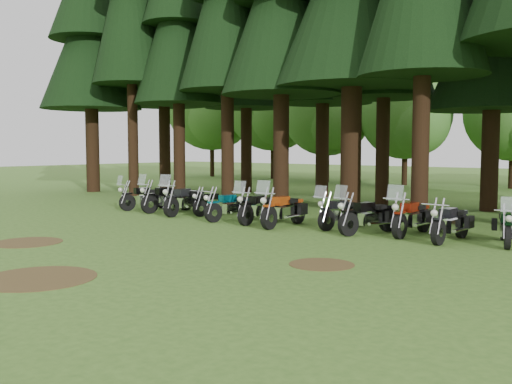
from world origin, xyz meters
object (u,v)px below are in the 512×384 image
motorcycle_8 (369,217)px  motorcycle_10 (451,224)px  motorcycle_3 (215,204)px  motorcycle_6 (284,211)px  motorcycle_1 (168,199)px  motorcycle_9 (412,218)px  motorcycle_2 (186,201)px  motorcycle_0 (145,198)px  motorcycle_11 (506,228)px  motorcycle_7 (342,214)px  motorcycle_4 (232,207)px  motorcycle_5 (260,208)px

motorcycle_8 → motorcycle_10: size_ratio=1.03×
motorcycle_3 → motorcycle_6: 3.87m
motorcycle_1 → motorcycle_9: size_ratio=1.01×
motorcycle_2 → motorcycle_1: bearing=161.5°
motorcycle_2 → motorcycle_9: (8.52, 0.61, -0.01)m
motorcycle_2 → motorcycle_10: (9.74, 0.29, -0.06)m
motorcycle_0 → motorcycle_11: size_ratio=1.07×
motorcycle_1 → motorcycle_11: bearing=10.5°
motorcycle_9 → motorcycle_10: motorcycle_9 is taller
motorcycle_0 → motorcycle_8: size_ratio=0.97×
motorcycle_7 → motorcycle_11: (4.74, 0.08, -0.02)m
motorcycle_4 → motorcycle_9: 6.16m
motorcycle_7 → motorcycle_8: motorcycle_8 is taller
motorcycle_2 → motorcycle_11: size_ratio=1.20×
motorcycle_6 → motorcycle_7: bearing=23.1°
motorcycle_2 → motorcycle_8: 7.42m
motorcycle_4 → motorcycle_7: bearing=22.3°
motorcycle_3 → motorcycle_4: 1.72m
motorcycle_10 → motorcycle_6: bearing=-172.3°
motorcycle_8 → motorcycle_1: bearing=-163.8°
motorcycle_4 → motorcycle_9: bearing=18.6°
motorcycle_1 → motorcycle_7: motorcycle_1 is taller
motorcycle_1 → motorcycle_11: size_ratio=1.16×
motorcycle_1 → motorcycle_5: 4.80m
motorcycle_2 → motorcycle_4: bearing=-11.6°
motorcycle_6 → motorcycle_0: bearing=173.5°
motorcycle_11 → motorcycle_10: bearing=177.0°
motorcycle_2 → motorcycle_8: motorcycle_2 is taller
motorcycle_3 → motorcycle_5: (2.68, -0.69, 0.07)m
motorcycle_8 → motorcycle_4: bearing=-160.1°
motorcycle_3 → motorcycle_6: (3.77, -0.87, 0.10)m
motorcycle_2 → motorcycle_4: motorcycle_2 is taller
motorcycle_6 → motorcycle_7: size_ratio=1.10×
motorcycle_7 → motorcycle_5: bearing=-158.4°
motorcycle_0 → motorcycle_2: motorcycle_2 is taller
motorcycle_1 → motorcycle_7: size_ratio=1.09×
motorcycle_6 → motorcycle_1: bearing=172.3°
motorcycle_6 → motorcycle_11: (6.38, 0.89, -0.07)m
motorcycle_4 → motorcycle_5: size_ratio=0.94×
motorcycle_9 → motorcycle_11: motorcycle_9 is taller
motorcycle_10 → motorcycle_0: bearing=-177.6°
motorcycle_7 → motorcycle_10: (3.47, -0.29, 0.00)m
motorcycle_1 → motorcycle_3: bearing=19.7°
motorcycle_3 → motorcycle_7: (5.40, -0.07, 0.05)m
motorcycle_1 → motorcycle_11: motorcycle_1 is taller
motorcycle_5 → motorcycle_8: bearing=-0.0°
motorcycle_10 → motorcycle_4: bearing=-174.7°
motorcycle_2 → motorcycle_3: (0.87, 0.65, -0.11)m
motorcycle_0 → motorcycle_6: motorcycle_6 is taller
motorcycle_8 → motorcycle_10: bearing=21.7°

